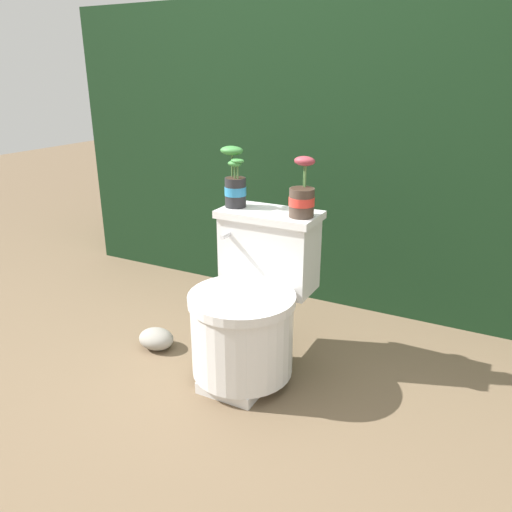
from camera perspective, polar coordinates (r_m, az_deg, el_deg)
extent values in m
plane|color=brown|center=(2.18, -3.07, -12.59)|extent=(12.00, 12.00, 0.00)
cube|color=black|center=(3.06, 9.52, 12.27)|extent=(2.89, 1.02, 1.53)
cube|color=silver|center=(2.09, -1.54, -13.35)|extent=(0.24, 0.34, 0.05)
cylinder|color=silver|center=(2.00, -1.59, -9.25)|extent=(0.40, 0.40, 0.30)
cylinder|color=silver|center=(1.92, -1.64, -4.93)|extent=(0.42, 0.42, 0.04)
cube|color=silver|center=(2.07, 1.51, 0.36)|extent=(0.38, 0.19, 0.30)
cube|color=silver|center=(2.02, 1.56, 4.76)|extent=(0.41, 0.22, 0.03)
cylinder|color=silver|center=(2.00, -3.50, 2.32)|extent=(0.02, 0.05, 0.02)
cylinder|color=#262628|center=(2.07, -2.36, 7.28)|extent=(0.09, 0.09, 0.12)
cylinder|color=#2D84BC|center=(2.07, -2.37, 7.44)|extent=(0.09, 0.09, 0.04)
cylinder|color=#332319|center=(2.06, -2.39, 8.76)|extent=(0.08, 0.08, 0.01)
cylinder|color=#4C753D|center=(2.04, -2.44, 9.58)|extent=(0.01, 0.01, 0.05)
ellipsoid|color=#387F38|center=(2.03, -2.46, 10.51)|extent=(0.06, 0.04, 0.02)
cylinder|color=#4C753D|center=(2.07, -2.76, 10.33)|extent=(0.01, 0.01, 0.10)
ellipsoid|color=#387F38|center=(2.06, -2.79, 11.94)|extent=(0.10, 0.07, 0.04)
cylinder|color=#4C753D|center=(2.03, -2.11, 9.74)|extent=(0.01, 0.01, 0.07)
ellipsoid|color=#387F38|center=(2.03, -2.13, 10.81)|extent=(0.06, 0.04, 0.02)
cylinder|color=#47382D|center=(1.93, 5.23, 6.09)|extent=(0.10, 0.10, 0.11)
cylinder|color=red|center=(1.93, 5.24, 6.25)|extent=(0.10, 0.10, 0.03)
cylinder|color=#332319|center=(1.92, 5.28, 7.54)|extent=(0.09, 0.09, 0.01)
cylinder|color=#4C753D|center=(1.93, 5.66, 9.10)|extent=(0.01, 0.01, 0.09)
ellipsoid|color=#93333D|center=(1.92, 5.71, 10.49)|extent=(0.05, 0.04, 0.02)
cylinder|color=#4C753D|center=(1.94, 5.52, 9.17)|extent=(0.01, 0.01, 0.09)
ellipsoid|color=#93333D|center=(1.93, 5.58, 10.75)|extent=(0.08, 0.06, 0.04)
ellipsoid|color=gray|center=(2.33, -11.33, -9.25)|extent=(0.17, 0.13, 0.09)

